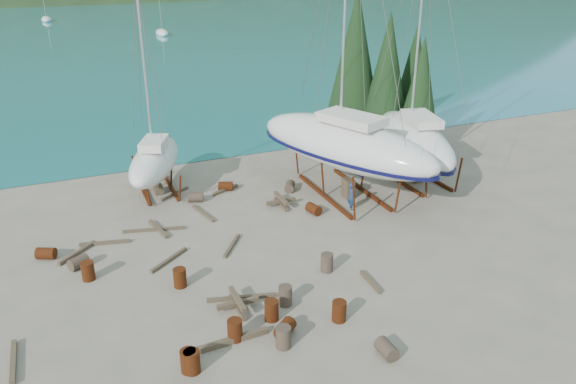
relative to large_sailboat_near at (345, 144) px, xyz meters
name	(u,v)px	position (x,y,z in m)	size (l,w,h in m)	color
ground	(293,259)	(-5.99, -6.03, -3.21)	(600.00, 600.00, 0.00)	#686052
cypress_near_right	(387,73)	(6.51, 5.97, 2.58)	(3.60, 3.60, 10.00)	black
cypress_mid_right	(421,89)	(8.01, 3.97, 1.71)	(3.06, 3.06, 8.50)	black
cypress_back_left	(355,57)	(5.01, 7.97, 3.45)	(4.14, 4.14, 11.50)	black
cypress_far_right	(414,75)	(9.51, 6.97, 2.00)	(3.24, 3.24, 9.00)	black
moored_boat_mid	(162,33)	(4.01, 73.97, -2.82)	(2.00, 5.00, 6.05)	silver
moored_boat_far	(46,20)	(-13.99, 103.97, -2.82)	(2.00, 5.00, 6.05)	silver
large_sailboat_near	(345,144)	(0.00, 0.00, 0.00)	(8.36, 13.10, 19.94)	silver
large_sailboat_far	(414,139)	(5.24, 0.40, -0.49)	(5.48, 10.95, 16.65)	silver
small_sailboat_shore	(155,160)	(-10.38, 4.88, -1.18)	(5.35, 8.04, 12.34)	silver
worker	(352,196)	(-0.63, -2.18, -2.39)	(0.60, 0.39, 1.64)	navy
drum_0	(192,362)	(-12.44, -11.89, -2.77)	(0.58, 0.58, 0.88)	#5A240F
drum_1	(387,349)	(-5.66, -13.86, -2.92)	(0.58, 0.58, 0.88)	#2D2823
drum_2	(46,253)	(-16.95, -1.34, -2.92)	(0.58, 0.58, 0.88)	#5A240F
drum_3	(235,330)	(-10.49, -10.78, -2.77)	(0.58, 0.58, 0.88)	#5A240F
drum_4	(226,186)	(-6.46, 3.30, -2.92)	(0.58, 0.58, 0.88)	#5A240F
drum_5	(327,263)	(-4.99, -7.68, -2.77)	(0.58, 0.58, 0.88)	#2D2823
drum_6	(314,209)	(-2.88, -1.87, -2.92)	(0.58, 0.58, 0.88)	#5A240F
drum_7	(339,311)	(-6.26, -11.27, -2.77)	(0.58, 0.58, 0.88)	#5A240F
drum_8	(88,271)	(-15.24, -4.10, -2.77)	(0.58, 0.58, 0.88)	#5A240F
drum_9	(196,197)	(-8.60, 2.38, -2.92)	(0.58, 0.58, 0.88)	#2D2823
drum_10	(272,310)	(-8.73, -10.15, -2.77)	(0.58, 0.58, 0.88)	#5A240F
drum_11	(290,186)	(-2.82, 1.68, -2.92)	(0.58, 0.58, 0.88)	#2D2823
drum_12	(285,328)	(-8.61, -11.27, -2.92)	(0.58, 0.58, 0.88)	#5A240F
drum_13	(189,361)	(-12.54, -11.80, -2.77)	(0.58, 0.58, 0.88)	#5A240F
drum_14	(180,278)	(-11.56, -6.29, -2.77)	(0.58, 0.58, 0.88)	#5A240F
drum_15	(79,262)	(-15.57, -2.84, -2.92)	(0.58, 0.58, 0.88)	#2D2823
drum_16	(283,337)	(-8.95, -11.91, -2.77)	(0.58, 0.58, 0.88)	#2D2823
drum_17	(285,296)	(-7.81, -9.41, -2.77)	(0.58, 0.58, 0.88)	#2D2823
timber_2	(77,253)	(-15.55, -1.49, -3.12)	(0.19, 2.42, 0.19)	brown
timber_5	(242,298)	(-9.37, -8.32, -3.13)	(0.16, 2.99, 0.16)	brown
timber_6	(226,190)	(-6.52, 3.17, -3.11)	(0.19, 1.97, 0.19)	brown
timber_7	(371,282)	(-3.67, -9.42, -3.12)	(0.17, 1.83, 0.17)	brown
timber_8	(158,229)	(-11.39, -0.49, -3.11)	(0.19, 2.28, 0.19)	brown
timber_9	(175,194)	(-9.54, 3.88, -3.13)	(0.15, 2.32, 0.15)	brown
timber_10	(203,213)	(-8.67, 0.45, -3.13)	(0.16, 2.40, 0.16)	brown
timber_11	(232,246)	(-8.36, -3.77, -3.13)	(0.15, 2.34, 0.15)	brown
timber_12	(169,260)	(-11.57, -3.94, -3.12)	(0.17, 2.54, 0.17)	brown
timber_14	(13,362)	(-18.29, -8.94, -3.12)	(0.18, 2.45, 0.18)	brown
timber_15	(154,230)	(-11.62, -0.44, -3.14)	(0.15, 3.24, 0.15)	brown
timber_16	(229,341)	(-10.79, -10.94, -3.09)	(0.23, 3.20, 0.23)	brown
timber_17	(105,243)	(-14.20, -0.94, -3.13)	(0.16, 2.49, 0.16)	brown
timber_pile_fore	(238,303)	(-9.77, -8.95, -2.91)	(1.80, 1.80, 0.60)	brown
timber_pile_aft	(281,201)	(-4.19, -0.19, -2.91)	(1.80, 1.80, 0.60)	brown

